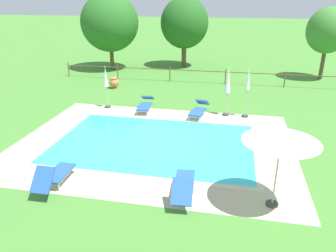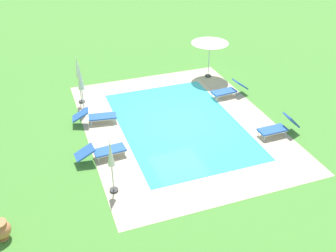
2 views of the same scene
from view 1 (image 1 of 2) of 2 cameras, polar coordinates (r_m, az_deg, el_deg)
ground_plane at (r=13.75m, az=-2.40°, el=-2.93°), size 160.00×160.00×0.00m
pool_deck_paving at (r=13.75m, az=-2.40°, el=-2.92°), size 11.31×8.61×0.01m
swimming_pool_water at (r=13.75m, az=-2.40°, el=-2.91°), size 8.09×5.39×0.01m
pool_coping_rim at (r=13.75m, az=-2.40°, el=-2.90°), size 8.57×5.87×0.01m
sun_lounger_north_near_steps at (r=16.72m, az=5.37°, el=2.92°), size 0.89×2.11×0.76m
sun_lounger_north_mid at (r=11.24m, az=-19.06°, el=-8.05°), size 0.64×1.93×0.94m
sun_lounger_north_far at (r=17.51m, az=-3.95°, el=3.82°), size 0.76×2.12×0.70m
sun_lounger_north_end at (r=10.22m, az=2.76°, el=-10.02°), size 0.76×2.04×0.83m
patio_umbrella_open_foreground at (r=9.37m, az=19.10°, el=-1.70°), size 2.12×2.12×2.44m
patio_umbrella_closed_row_west at (r=17.92m, az=-10.73°, el=7.70°), size 0.32×0.32×2.27m
patio_umbrella_closed_row_mid_west at (r=16.61m, az=13.66°, el=6.88°), size 0.32×0.32×2.54m
patio_umbrella_closed_row_centre at (r=16.61m, az=10.34°, el=7.40°), size 0.32×0.32×2.54m
terracotta_urn_near_fence at (r=22.02m, az=-9.34°, el=7.43°), size 0.61×0.61×0.70m
perimeter_fence at (r=23.14m, az=5.11°, el=9.17°), size 19.48×0.08×1.05m
tree_far_west at (r=27.57m, az=-10.08°, el=17.22°), size 4.54×4.54×5.93m
tree_west_mid at (r=26.19m, az=26.02°, el=14.65°), size 2.93×2.93×5.01m
tree_centre at (r=28.16m, az=2.87°, el=17.39°), size 3.90×3.90×5.63m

